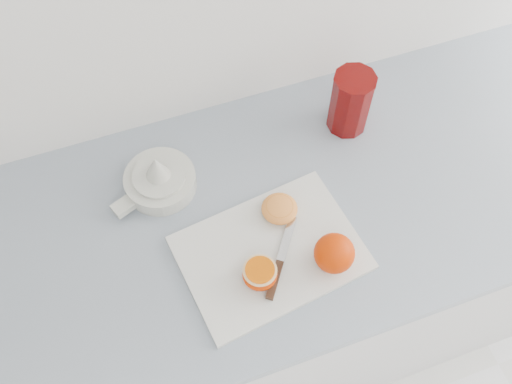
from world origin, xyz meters
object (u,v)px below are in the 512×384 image
counter (273,282)px  cutting_board (271,253)px  red_tumbler (350,104)px  citrus_juicer (159,179)px  half_orange (260,274)px

counter → cutting_board: (-0.06, -0.10, 0.45)m
counter → cutting_board: 0.46m
cutting_board → red_tumbler: bearing=41.8°
counter → citrus_juicer: (-0.22, 0.13, 0.47)m
red_tumbler → half_orange: bearing=-137.1°
half_orange → red_tumbler: (0.32, 0.30, 0.04)m
half_orange → citrus_juicer: citrus_juicer is taller
half_orange → citrus_juicer: bearing=114.8°
counter → half_orange: bearing=-122.6°
counter → red_tumbler: size_ratio=14.92×
cutting_board → red_tumbler: red_tumbler is taller
half_orange → counter: bearing=57.4°
half_orange → citrus_juicer: size_ratio=0.35×
counter → cutting_board: size_ratio=6.52×
cutting_board → citrus_juicer: citrus_juicer is taller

